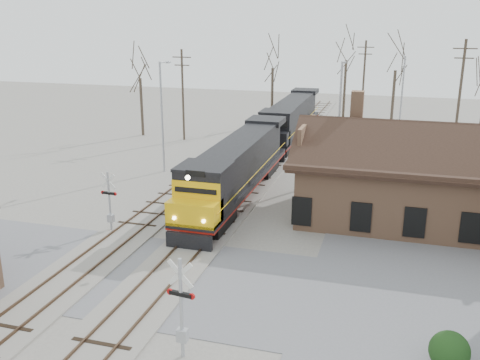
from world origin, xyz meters
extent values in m
plane|color=gray|center=(0.00, 0.00, 0.00)|extent=(140.00, 140.00, 0.00)
cube|color=slate|center=(0.00, 0.00, 0.01)|extent=(60.00, 9.00, 0.03)
cube|color=gray|center=(0.00, 15.00, 0.06)|extent=(3.40, 90.00, 0.12)
cube|color=#473323|center=(-0.72, 15.00, 0.17)|extent=(0.08, 90.00, 0.14)
cube|color=#473323|center=(0.72, 15.00, 0.17)|extent=(0.08, 90.00, 0.14)
cube|color=gray|center=(-4.50, 15.00, 0.06)|extent=(3.40, 90.00, 0.12)
cube|color=#473323|center=(-5.22, 15.00, 0.17)|extent=(0.08, 90.00, 0.14)
cube|color=#473323|center=(-3.78, 15.00, 0.17)|extent=(0.08, 90.00, 0.14)
cube|color=#9E6F51|center=(12.00, 12.00, 2.00)|extent=(14.00, 8.00, 4.00)
cube|color=black|center=(12.00, 12.00, 4.10)|extent=(15.20, 9.20, 0.30)
cube|color=black|center=(12.00, 9.70, 5.10)|extent=(15.00, 4.71, 2.66)
cube|color=black|center=(12.00, 14.30, 5.10)|extent=(15.00, 4.71, 2.66)
cube|color=#9E6F51|center=(8.00, 13.50, 6.80)|extent=(0.80, 0.80, 2.20)
cube|color=black|center=(0.00, 6.93, 0.53)|extent=(2.40, 3.84, 0.96)
cube|color=black|center=(0.00, 19.42, 0.53)|extent=(2.40, 3.84, 0.96)
cube|color=black|center=(0.00, 13.17, 1.30)|extent=(2.88, 19.22, 0.34)
cube|color=maroon|center=(0.00, 13.17, 1.09)|extent=(2.90, 19.22, 0.12)
cube|color=black|center=(0.00, 14.38, 2.79)|extent=(2.50, 13.94, 2.69)
cube|color=black|center=(0.00, 6.06, 2.79)|extent=(2.88, 2.69, 2.69)
cube|color=#EFB60C|center=(0.00, 4.43, 1.97)|extent=(2.88, 1.73, 1.35)
cube|color=black|center=(0.00, 3.46, 0.53)|extent=(2.69, 0.25, 0.96)
cylinder|color=#FFF2CC|center=(0.00, 3.54, 4.23)|extent=(0.27, 0.10, 0.27)
cube|color=black|center=(0.00, 26.65, 0.53)|extent=(2.40, 3.84, 0.96)
cube|color=black|center=(0.00, 39.15, 0.53)|extent=(2.40, 3.84, 0.96)
cube|color=black|center=(0.00, 32.90, 1.30)|extent=(2.88, 19.22, 0.34)
cube|color=maroon|center=(0.00, 32.90, 1.09)|extent=(2.90, 19.22, 0.12)
cube|color=black|center=(0.00, 34.10, 2.79)|extent=(2.50, 13.94, 2.69)
cube|color=black|center=(0.00, 25.78, 2.79)|extent=(2.88, 2.69, 2.69)
cube|color=black|center=(0.00, 24.15, 1.97)|extent=(2.88, 1.73, 1.35)
cube|color=black|center=(0.00, 23.19, 0.53)|extent=(2.69, 0.25, 0.96)
cylinder|color=#A5A8AD|center=(3.35, -5.69, 2.06)|extent=(0.14, 0.14, 4.11)
cube|color=silver|center=(3.35, -5.69, 3.49)|extent=(1.07, 0.17, 1.08)
cube|color=silver|center=(3.35, -5.69, 3.49)|extent=(1.07, 0.17, 1.08)
cube|color=black|center=(3.35, -5.69, 2.67)|extent=(0.94, 0.26, 0.15)
cylinder|color=#B20C0C|center=(2.89, -5.64, 2.67)|extent=(0.25, 0.11, 0.25)
cylinder|color=#B20C0C|center=(3.81, -5.75, 2.67)|extent=(0.25, 0.11, 0.25)
cube|color=#A5A8AD|center=(3.35, -5.69, 0.92)|extent=(0.41, 0.31, 0.51)
cylinder|color=#A5A8AD|center=(-5.58, 4.77, 1.88)|extent=(0.13, 0.13, 3.75)
cube|color=silver|center=(-5.58, 4.77, 3.19)|extent=(0.98, 0.11, 0.98)
cube|color=silver|center=(-5.58, 4.77, 3.19)|extent=(0.98, 0.11, 0.98)
cube|color=black|center=(-5.58, 4.77, 2.44)|extent=(0.85, 0.21, 0.14)
cylinder|color=#B20C0C|center=(-5.15, 4.74, 2.44)|extent=(0.23, 0.10, 0.23)
cylinder|color=#B20C0C|center=(-6.00, 4.80, 2.44)|extent=(0.23, 0.10, 0.23)
cube|color=#A5A8AD|center=(-5.58, 4.77, 0.84)|extent=(0.38, 0.28, 0.47)
sphere|color=black|center=(13.05, -3.63, 0.74)|extent=(1.49, 1.49, 1.49)
cylinder|color=#A5A8AD|center=(-7.91, 17.83, 4.55)|extent=(0.18, 0.18, 9.10)
cylinder|color=#A5A8AD|center=(-7.91, 18.73, 9.00)|extent=(0.12, 1.80, 0.12)
cube|color=#A5A8AD|center=(-7.91, 19.53, 8.90)|extent=(0.25, 0.50, 0.12)
cylinder|color=#A5A8AD|center=(6.27, 19.80, 4.64)|extent=(0.18, 0.18, 9.27)
cylinder|color=#A5A8AD|center=(6.27, 20.70, 9.17)|extent=(0.12, 1.80, 0.12)
cube|color=#A5A8AD|center=(6.27, 21.50, 9.07)|extent=(0.25, 0.50, 0.12)
cylinder|color=#A5A8AD|center=(10.95, 35.80, 4.36)|extent=(0.18, 0.18, 8.73)
cylinder|color=#A5A8AD|center=(10.95, 36.70, 8.63)|extent=(0.12, 1.80, 0.12)
cube|color=#A5A8AD|center=(10.95, 37.50, 8.53)|extent=(0.25, 0.50, 0.12)
cylinder|color=#382D23|center=(-10.88, 29.65, 4.70)|extent=(0.24, 0.24, 9.39)
cube|color=#382D23|center=(-10.88, 29.65, 8.59)|extent=(2.00, 0.10, 0.10)
cube|color=#382D23|center=(-10.88, 29.65, 7.79)|extent=(1.60, 0.10, 0.10)
cylinder|color=#382D23|center=(6.44, 45.17, 4.93)|extent=(0.24, 0.24, 9.85)
cube|color=#382D23|center=(6.44, 45.17, 9.05)|extent=(2.00, 0.10, 0.10)
cube|color=#382D23|center=(6.44, 45.17, 8.25)|extent=(1.60, 0.10, 0.10)
cylinder|color=#382D23|center=(15.73, 28.34, 5.36)|extent=(0.24, 0.24, 10.72)
cube|color=#382D23|center=(15.73, 28.34, 9.92)|extent=(2.00, 0.10, 0.10)
cube|color=#382D23|center=(15.73, 28.34, 9.12)|extent=(1.60, 0.10, 0.10)
cylinder|color=#382D23|center=(-16.12, 30.56, 3.11)|extent=(0.32, 0.32, 6.22)
cylinder|color=#382D23|center=(-3.90, 40.67, 3.37)|extent=(0.32, 0.32, 6.73)
cylinder|color=#382D23|center=(4.11, 46.32, 3.70)|extent=(0.32, 0.32, 7.41)
cylinder|color=#382D23|center=(10.08, 40.59, 3.42)|extent=(0.32, 0.32, 6.84)
camera|label=1|loc=(10.40, -22.03, 12.48)|focal=40.00mm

